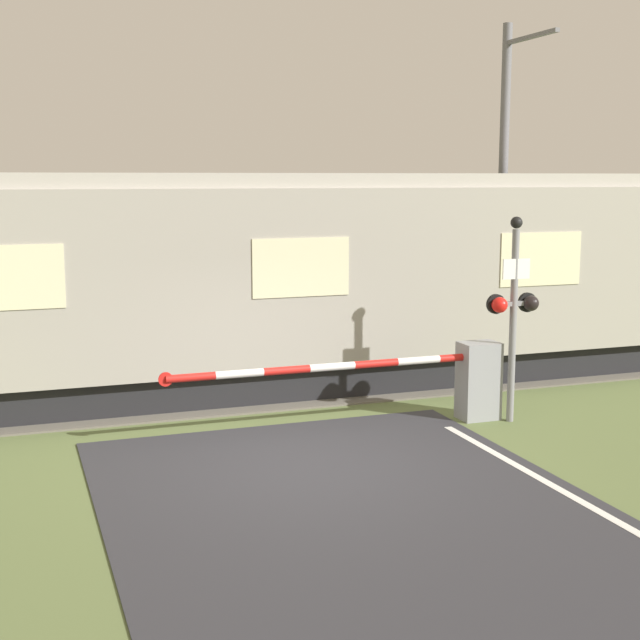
{
  "coord_description": "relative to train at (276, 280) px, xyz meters",
  "views": [
    {
      "loc": [
        -3.59,
        -10.56,
        3.73
      ],
      "look_at": [
        0.84,
        1.94,
        1.6
      ],
      "focal_mm": 50.0,
      "sensor_mm": 36.0,
      "label": 1
    }
  ],
  "objects": [
    {
      "name": "ground_plane",
      "position": [
        -0.87,
        -4.36,
        -1.95
      ],
      "size": [
        80.0,
        80.0,
        0.0
      ],
      "primitive_type": "plane",
      "color": "#5B6B3D"
    },
    {
      "name": "train",
      "position": [
        0.0,
        0.0,
        0.0
      ],
      "size": [
        16.27,
        2.82,
        3.8
      ],
      "color": "black",
      "rests_on": "ground_plane"
    },
    {
      "name": "track_bed",
      "position": [
        -0.87,
        0.0,
        -1.92
      ],
      "size": [
        36.0,
        3.2,
        0.13
      ],
      "color": "#666056",
      "rests_on": "ground_plane"
    },
    {
      "name": "signal_post",
      "position": [
        2.77,
        -3.32,
        -0.15
      ],
      "size": [
        0.85,
        0.26,
        3.15
      ],
      "color": "gray",
      "rests_on": "ground_plane"
    },
    {
      "name": "catenary_pole",
      "position": [
        5.62,
        1.83,
        1.65
      ],
      "size": [
        0.2,
        1.9,
        6.89
      ],
      "color": "slate",
      "rests_on": "ground_plane"
    },
    {
      "name": "crossing_barrier",
      "position": [
        1.98,
        -3.01,
        -1.27
      ],
      "size": [
        5.26,
        0.44,
        1.21
      ],
      "color": "gray",
      "rests_on": "ground_plane"
    }
  ]
}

